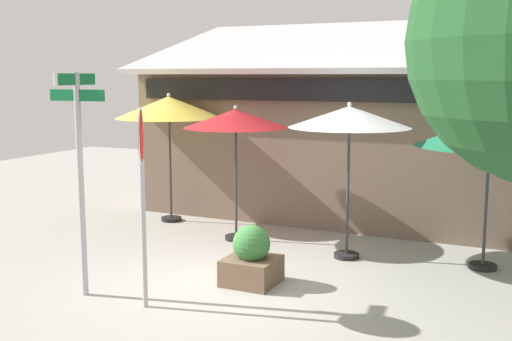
{
  "coord_description": "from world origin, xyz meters",
  "views": [
    {
      "loc": [
        4.41,
        -8.0,
        3.16
      ],
      "look_at": [
        0.09,
        1.2,
        1.6
      ],
      "focal_mm": 43.75,
      "sensor_mm": 36.0,
      "label": 1
    }
  ],
  "objects_px": {
    "patio_umbrella_mustard_left": "(169,108)",
    "patio_umbrella_crimson_center": "(236,120)",
    "stop_sign": "(142,170)",
    "sidewalk_planter": "(251,259)",
    "street_sign_post": "(80,162)",
    "patio_umbrella_forest_green_far_right": "(490,134)",
    "patio_umbrella_ivory_right": "(349,119)"
  },
  "relations": [
    {
      "from": "stop_sign",
      "to": "patio_umbrella_ivory_right",
      "type": "relative_size",
      "value": 1.01
    },
    {
      "from": "stop_sign",
      "to": "sidewalk_planter",
      "type": "relative_size",
      "value": 3.0
    },
    {
      "from": "street_sign_post",
      "to": "patio_umbrella_ivory_right",
      "type": "bearing_deg",
      "value": 49.74
    },
    {
      "from": "stop_sign",
      "to": "patio_umbrella_mustard_left",
      "type": "distance_m",
      "value": 5.18
    },
    {
      "from": "patio_umbrella_ivory_right",
      "to": "patio_umbrella_forest_green_far_right",
      "type": "height_order",
      "value": "patio_umbrella_ivory_right"
    },
    {
      "from": "patio_umbrella_forest_green_far_right",
      "to": "patio_umbrella_crimson_center",
      "type": "bearing_deg",
      "value": -179.01
    },
    {
      "from": "patio_umbrella_mustard_left",
      "to": "patio_umbrella_crimson_center",
      "type": "bearing_deg",
      "value": -21.86
    },
    {
      "from": "stop_sign",
      "to": "street_sign_post",
      "type": "bearing_deg",
      "value": 178.9
    },
    {
      "from": "stop_sign",
      "to": "patio_umbrella_crimson_center",
      "type": "distance_m",
      "value": 3.75
    },
    {
      "from": "patio_umbrella_crimson_center",
      "to": "sidewalk_planter",
      "type": "xyz_separation_m",
      "value": [
        1.38,
        -2.2,
        -1.93
      ]
    },
    {
      "from": "patio_umbrella_crimson_center",
      "to": "patio_umbrella_mustard_left",
      "type": "bearing_deg",
      "value": 158.14
    },
    {
      "from": "patio_umbrella_mustard_left",
      "to": "sidewalk_planter",
      "type": "relative_size",
      "value": 3.05
    },
    {
      "from": "sidewalk_planter",
      "to": "patio_umbrella_crimson_center",
      "type": "bearing_deg",
      "value": 122.11
    },
    {
      "from": "street_sign_post",
      "to": "patio_umbrella_mustard_left",
      "type": "xyz_separation_m",
      "value": [
        -1.42,
        4.49,
        0.51
      ]
    },
    {
      "from": "patio_umbrella_ivory_right",
      "to": "sidewalk_planter",
      "type": "distance_m",
      "value": 2.96
    },
    {
      "from": "patio_umbrella_mustard_left",
      "to": "patio_umbrella_crimson_center",
      "type": "distance_m",
      "value": 2.17
    },
    {
      "from": "street_sign_post",
      "to": "patio_umbrella_ivory_right",
      "type": "relative_size",
      "value": 1.18
    },
    {
      "from": "street_sign_post",
      "to": "patio_umbrella_crimson_center",
      "type": "distance_m",
      "value": 3.75
    },
    {
      "from": "street_sign_post",
      "to": "stop_sign",
      "type": "height_order",
      "value": "street_sign_post"
    },
    {
      "from": "patio_umbrella_forest_green_far_right",
      "to": "sidewalk_planter",
      "type": "bearing_deg",
      "value": -143.95
    },
    {
      "from": "patio_umbrella_mustard_left",
      "to": "patio_umbrella_ivory_right",
      "type": "relative_size",
      "value": 1.03
    },
    {
      "from": "stop_sign",
      "to": "patio_umbrella_mustard_left",
      "type": "xyz_separation_m",
      "value": [
        -2.49,
        4.51,
        0.55
      ]
    },
    {
      "from": "patio_umbrella_mustard_left",
      "to": "patio_umbrella_forest_green_far_right",
      "type": "height_order",
      "value": "patio_umbrella_mustard_left"
    },
    {
      "from": "patio_umbrella_crimson_center",
      "to": "sidewalk_planter",
      "type": "distance_m",
      "value": 3.24
    },
    {
      "from": "patio_umbrella_ivory_right",
      "to": "street_sign_post",
      "type": "bearing_deg",
      "value": -130.26
    },
    {
      "from": "stop_sign",
      "to": "patio_umbrella_mustard_left",
      "type": "height_order",
      "value": "patio_umbrella_mustard_left"
    },
    {
      "from": "street_sign_post",
      "to": "patio_umbrella_mustard_left",
      "type": "bearing_deg",
      "value": 107.53
    },
    {
      "from": "street_sign_post",
      "to": "patio_umbrella_forest_green_far_right",
      "type": "height_order",
      "value": "street_sign_post"
    },
    {
      "from": "street_sign_post",
      "to": "patio_umbrella_ivory_right",
      "type": "distance_m",
      "value": 4.49
    },
    {
      "from": "patio_umbrella_mustard_left",
      "to": "patio_umbrella_ivory_right",
      "type": "bearing_deg",
      "value": -14.02
    },
    {
      "from": "stop_sign",
      "to": "patio_umbrella_forest_green_far_right",
      "type": "relative_size",
      "value": 1.08
    },
    {
      "from": "patio_umbrella_ivory_right",
      "to": "stop_sign",
      "type": "bearing_deg",
      "value": -117.93
    }
  ]
}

